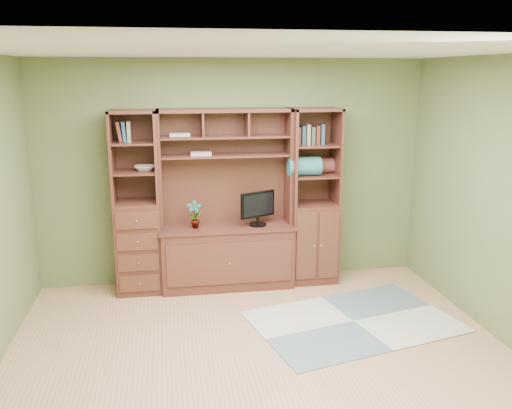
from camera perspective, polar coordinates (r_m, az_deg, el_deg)
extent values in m
cube|color=tan|center=(4.91, 0.67, -16.00)|extent=(4.60, 4.10, 0.04)
cube|color=white|center=(4.27, 0.77, 15.93)|extent=(4.60, 4.10, 0.04)
cube|color=olive|center=(6.35, -2.45, 3.39)|extent=(4.50, 0.04, 2.60)
cube|color=olive|center=(2.59, 8.68, -12.44)|extent=(4.50, 0.04, 2.60)
cube|color=#4F241B|center=(6.14, -3.11, 0.39)|extent=(1.54, 0.53, 2.05)
cube|color=#4F241B|center=(6.15, -12.45, 0.12)|extent=(0.50, 0.45, 2.05)
cube|color=#4F241B|center=(6.36, 6.06, 0.82)|extent=(0.55, 0.45, 2.05)
cube|color=#979C9C|center=(5.64, 10.23, -12.02)|extent=(2.20, 1.72, 0.01)
cube|color=black|center=(6.15, 0.18, 0.23)|extent=(0.49, 0.36, 0.54)
imported|color=#9B3D34|center=(6.11, -6.49, -1.06)|extent=(0.17, 0.11, 0.32)
cube|color=beige|center=(6.10, -5.82, 5.37)|extent=(0.23, 0.17, 0.03)
imported|color=beige|center=(6.07, -11.63, 3.77)|extent=(0.23, 0.23, 0.06)
cube|color=#2C7375|center=(6.21, 5.10, 4.03)|extent=(0.37, 0.22, 0.22)
cube|color=brown|center=(6.40, 6.85, 4.10)|extent=(0.32, 0.18, 0.18)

